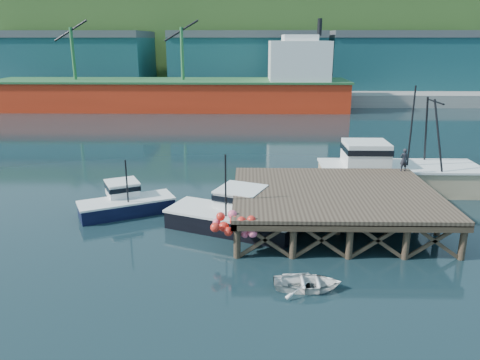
{
  "coord_description": "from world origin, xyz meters",
  "views": [
    {
      "loc": [
        0.37,
        -26.54,
        10.75
      ],
      "look_at": [
        -0.18,
        2.0,
        2.14
      ],
      "focal_mm": 35.0,
      "sensor_mm": 36.0,
      "label": 1
    }
  ],
  "objects_px": {
    "boat_navy": "(126,201)",
    "dockworker": "(404,160)",
    "boat_black": "(234,214)",
    "dinghy": "(307,283)",
    "trawler": "(396,170)"
  },
  "relations": [
    {
      "from": "trawler",
      "to": "dockworker",
      "type": "relative_size",
      "value": 7.34
    },
    {
      "from": "dinghy",
      "to": "boat_navy",
      "type": "bearing_deg",
      "value": 48.65
    },
    {
      "from": "boat_navy",
      "to": "boat_black",
      "type": "height_order",
      "value": "boat_black"
    },
    {
      "from": "boat_navy",
      "to": "boat_black",
      "type": "distance_m",
      "value": 7.47
    },
    {
      "from": "trawler",
      "to": "dinghy",
      "type": "relative_size",
      "value": 3.79
    },
    {
      "from": "boat_black",
      "to": "dockworker",
      "type": "xyz_separation_m",
      "value": [
        11.38,
        5.17,
        2.04
      ]
    },
    {
      "from": "trawler",
      "to": "dinghy",
      "type": "height_order",
      "value": "trawler"
    },
    {
      "from": "boat_black",
      "to": "boat_navy",
      "type": "bearing_deg",
      "value": -176.58
    },
    {
      "from": "boat_black",
      "to": "dockworker",
      "type": "bearing_deg",
      "value": 47.01
    },
    {
      "from": "boat_black",
      "to": "dockworker",
      "type": "relative_size",
      "value": 5.18
    },
    {
      "from": "boat_black",
      "to": "trawler",
      "type": "height_order",
      "value": "trawler"
    },
    {
      "from": "boat_navy",
      "to": "dockworker",
      "type": "xyz_separation_m",
      "value": [
        18.44,
        2.72,
        2.16
      ]
    },
    {
      "from": "boat_navy",
      "to": "dockworker",
      "type": "distance_m",
      "value": 18.76
    },
    {
      "from": "dinghy",
      "to": "dockworker",
      "type": "bearing_deg",
      "value": -32.22
    },
    {
      "from": "dinghy",
      "to": "dockworker",
      "type": "distance_m",
      "value": 14.76
    }
  ]
}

